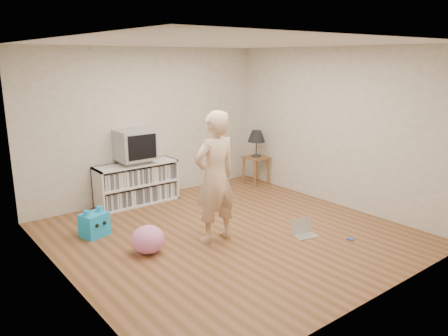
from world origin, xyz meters
name	(u,v)px	position (x,y,z in m)	size (l,w,h in m)	color
ground	(230,234)	(0.00, 0.00, 0.00)	(4.50, 4.50, 0.00)	brown
walls	(230,143)	(0.00, 0.00, 1.30)	(4.52, 4.52, 2.60)	#BAB3A3
ceiling	(230,43)	(0.00, 0.00, 2.60)	(4.50, 4.50, 0.01)	white
media_unit	(136,183)	(-0.40, 2.04, 0.35)	(1.40, 0.45, 0.70)	white
dvd_deck	(136,161)	(-0.40, 2.02, 0.73)	(0.45, 0.35, 0.07)	gray
crt_tv	(135,145)	(-0.40, 2.02, 1.02)	(0.60, 0.53, 0.50)	#9C9CA1
side_table	(256,163)	(1.99, 1.65, 0.42)	(0.42, 0.42, 0.55)	brown
table_lamp	(256,137)	(1.99, 1.65, 0.94)	(0.34, 0.34, 0.52)	#333333
person	(215,177)	(-0.29, -0.04, 0.88)	(0.65, 0.42, 1.77)	beige
laptop	(303,231)	(0.79, -0.67, 0.06)	(0.37, 0.33, 0.22)	silver
playing_cards	(350,239)	(1.16, -1.19, 0.01)	(0.07, 0.09, 0.02)	#4058AC
plush_blue	(94,224)	(-1.52, 1.11, 0.17)	(0.41, 0.36, 0.40)	#15A3F8
plush_pink	(148,239)	(-1.20, 0.16, 0.18)	(0.42, 0.42, 0.36)	#EF7DCC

